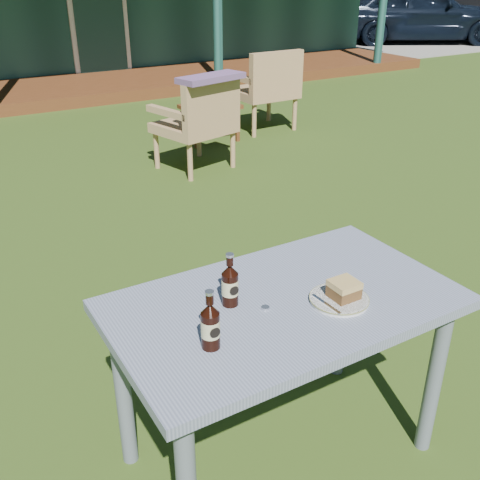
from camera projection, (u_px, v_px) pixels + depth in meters
ground at (133, 279)px, 3.48m from camera, size 80.00×80.00×0.00m
gravel_strip at (391, 37)px, 14.85m from camera, size 9.00×6.00×0.02m
car_near at (416, 12)px, 13.55m from camera, size 4.51×3.57×1.44m
car_far at (423, 4)px, 15.98m from camera, size 4.62×2.67×1.44m
cafe_table at (283, 323)px, 1.98m from camera, size 1.20×0.70×0.72m
plate at (339, 299)px, 1.91m from camera, size 0.20×0.20×0.01m
cake_slice at (344, 289)px, 1.90m from camera, size 0.09×0.09×0.06m
fork at (326, 304)px, 1.87m from camera, size 0.02×0.14×0.00m
cola_bottle_near at (230, 285)px, 1.87m from camera, size 0.06×0.06×0.19m
cola_bottle_far at (210, 325)px, 1.66m from camera, size 0.06×0.06×0.20m
bottle_cap at (265, 308)px, 1.88m from camera, size 0.03×0.03×0.01m
armchair_left at (200, 120)px, 5.12m from camera, size 0.75×0.72×0.85m
armchair_right at (267, 86)px, 6.38m from camera, size 0.69×0.65×0.91m
floral_throw at (211, 78)px, 4.84m from camera, size 0.66×0.38×0.05m
side_table at (210, 110)px, 6.04m from camera, size 0.60×0.40×0.40m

